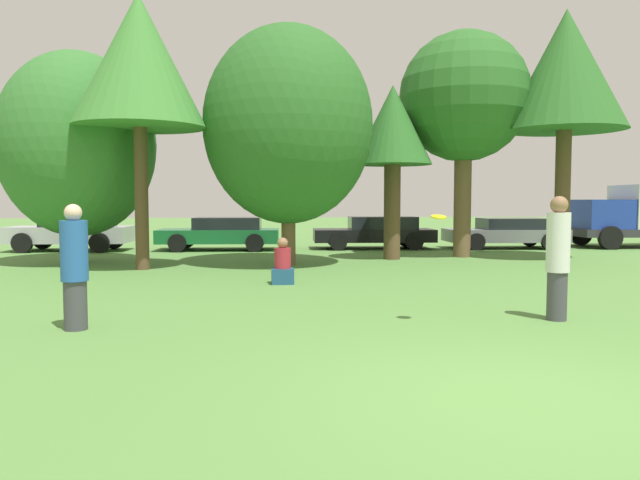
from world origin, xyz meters
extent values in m
plane|color=#54843D|center=(0.00, 0.00, 0.00)|extent=(120.00, 120.00, 0.00)
cylinder|color=#3F3F47|center=(-4.86, 3.50, 0.34)|extent=(0.32, 0.32, 0.69)
cylinder|color=#2659A5|center=(-4.86, 3.50, 1.11)|extent=(0.37, 0.37, 0.84)
sphere|color=beige|center=(-4.86, 3.50, 1.64)|extent=(0.24, 0.24, 0.24)
cylinder|color=#3F3F47|center=(2.17, 3.41, 0.37)|extent=(0.29, 0.29, 0.73)
cylinder|color=silver|center=(2.17, 3.41, 1.18)|extent=(0.35, 0.35, 0.89)
sphere|color=#8C6647|center=(2.17, 3.41, 1.74)|extent=(0.26, 0.26, 0.26)
cylinder|color=yellow|center=(0.26, 3.25, 1.57)|extent=(0.22, 0.22, 0.07)
cube|color=navy|center=(-1.76, 7.87, 0.17)|extent=(0.48, 0.40, 0.34)
cylinder|color=#A52633|center=(-1.76, 7.87, 0.56)|extent=(0.36, 0.36, 0.45)
sphere|color=#8C6647|center=(-1.76, 7.87, 0.89)|extent=(0.24, 0.24, 0.24)
cylinder|color=#473323|center=(-7.37, 12.91, 1.10)|extent=(0.44, 0.44, 2.20)
ellipsoid|color=#33702D|center=(-7.37, 12.91, 3.41)|extent=(4.38, 4.38, 5.26)
cylinder|color=brown|center=(-5.28, 11.05, 1.85)|extent=(0.35, 0.35, 3.70)
cone|color=#3D7F33|center=(-5.28, 11.05, 5.41)|extent=(3.42, 3.42, 3.42)
cylinder|color=brown|center=(-1.40, 11.71, 1.30)|extent=(0.39, 0.39, 2.60)
ellipsoid|color=#286023|center=(-1.40, 11.71, 3.89)|extent=(4.67, 4.67, 5.45)
cylinder|color=brown|center=(1.87, 13.09, 1.45)|extent=(0.51, 0.51, 2.90)
cone|color=#286023|center=(1.87, 13.09, 4.11)|extent=(2.41, 2.41, 2.41)
cylinder|color=brown|center=(4.28, 13.61, 1.98)|extent=(0.55, 0.55, 3.97)
sphere|color=#286023|center=(4.28, 13.61, 5.09)|extent=(4.09, 4.09, 4.09)
cylinder|color=brown|center=(7.05, 12.49, 1.97)|extent=(0.46, 0.46, 3.94)
cone|color=#286023|center=(7.05, 12.49, 5.76)|extent=(3.64, 3.64, 3.64)
cube|color=#B2B2B7|center=(-8.94, 17.42, 0.59)|extent=(4.33, 2.01, 0.58)
cube|color=black|center=(-8.63, 17.40, 1.10)|extent=(2.42, 1.68, 0.45)
cylinder|color=black|center=(-10.31, 16.62, 0.35)|extent=(0.71, 0.25, 0.70)
cylinder|color=black|center=(-10.20, 18.38, 0.35)|extent=(0.71, 0.25, 0.70)
cylinder|color=black|center=(-7.69, 16.47, 0.35)|extent=(0.71, 0.25, 0.70)
cylinder|color=black|center=(-7.58, 18.22, 0.35)|extent=(0.71, 0.25, 0.70)
cube|color=#196633|center=(-3.63, 17.20, 0.52)|extent=(4.45, 2.13, 0.49)
cube|color=black|center=(-3.30, 17.18, 0.98)|extent=(2.48, 1.79, 0.43)
cylinder|color=black|center=(-5.03, 16.35, 0.32)|extent=(0.65, 0.21, 0.64)
cylinder|color=black|center=(-4.92, 18.22, 0.32)|extent=(0.65, 0.21, 0.64)
cylinder|color=black|center=(-2.34, 16.19, 0.32)|extent=(0.65, 0.21, 0.64)
cylinder|color=black|center=(-2.23, 18.06, 0.32)|extent=(0.65, 0.21, 0.64)
cube|color=black|center=(2.12, 17.26, 0.50)|extent=(4.59, 2.01, 0.47)
cube|color=black|center=(2.46, 17.24, 0.97)|extent=(2.56, 1.68, 0.47)
cylinder|color=black|center=(0.68, 16.47, 0.32)|extent=(0.65, 0.21, 0.64)
cylinder|color=black|center=(0.78, 18.21, 0.32)|extent=(0.65, 0.21, 0.64)
cylinder|color=black|center=(3.46, 16.30, 0.32)|extent=(0.65, 0.21, 0.64)
cylinder|color=black|center=(3.56, 18.05, 0.32)|extent=(0.65, 0.21, 0.64)
cube|color=slate|center=(7.07, 16.80, 0.50)|extent=(4.49, 2.11, 0.47)
cube|color=black|center=(7.40, 16.78, 0.94)|extent=(2.51, 1.77, 0.41)
cylinder|color=black|center=(5.66, 15.95, 0.31)|extent=(0.64, 0.20, 0.63)
cylinder|color=black|center=(5.77, 17.80, 0.31)|extent=(0.64, 0.20, 0.63)
cylinder|color=black|center=(8.38, 15.79, 0.31)|extent=(0.64, 0.20, 0.63)
cylinder|color=black|center=(8.49, 17.64, 0.31)|extent=(0.64, 0.20, 0.63)
cube|color=#1E389E|center=(11.01, 16.92, 1.29)|extent=(1.98, 2.27, 1.11)
cylinder|color=black|center=(10.72, 15.80, 0.44)|extent=(0.88, 0.29, 0.87)
cylinder|color=black|center=(10.85, 18.07, 0.44)|extent=(0.88, 0.29, 0.87)
camera|label=1|loc=(-2.38, -5.22, 1.80)|focal=34.09mm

